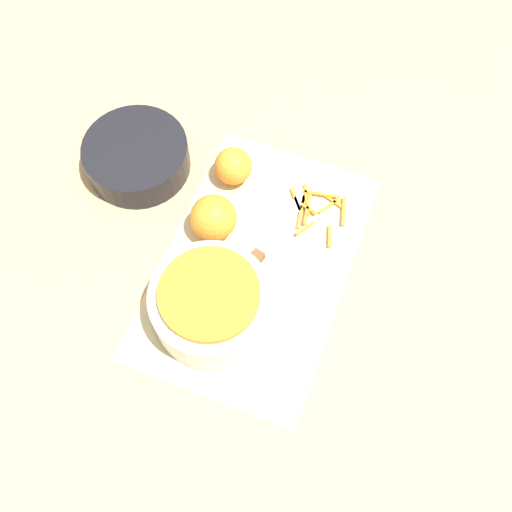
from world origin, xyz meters
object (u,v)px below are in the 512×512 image
(orange_left, at_px, (233,166))
(orange_right, at_px, (213,218))
(bowl_dark, at_px, (137,156))
(knife, at_px, (252,264))
(bowl_speckled, at_px, (211,303))

(orange_left, xyz_separation_m, orange_right, (-0.11, -0.01, 0.01))
(bowl_dark, relative_size, knife, 0.73)
(knife, distance_m, orange_right, 0.10)
(bowl_dark, xyz_separation_m, knife, (-0.12, -0.27, -0.02))
(bowl_dark, height_order, orange_left, orange_left)
(orange_right, bearing_deg, bowl_dark, 67.38)
(bowl_speckled, distance_m, orange_left, 0.27)
(bowl_dark, relative_size, orange_left, 2.82)
(bowl_speckled, bearing_deg, orange_right, 21.46)
(bowl_dark, bearing_deg, orange_right, -112.62)
(orange_left, bearing_deg, bowl_dark, 102.02)
(knife, bearing_deg, bowl_speckled, 176.62)
(knife, bearing_deg, orange_left, 44.32)
(orange_right, bearing_deg, knife, -115.96)
(knife, relative_size, orange_left, 3.88)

